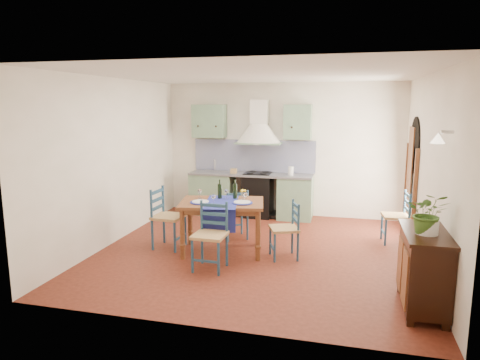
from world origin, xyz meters
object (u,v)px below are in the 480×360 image
chair_near (211,235)px  potted_plant (428,213)px  sideboard (423,267)px  dining_table (222,208)px

chair_near → potted_plant: potted_plant is taller
sideboard → chair_near: bearing=168.0°
dining_table → potted_plant: size_ratio=3.06×
chair_near → potted_plant: size_ratio=2.04×
chair_near → potted_plant: bearing=-13.8°
chair_near → sideboard: bearing=-12.0°
chair_near → sideboard: chair_near is taller
sideboard → potted_plant: bearing=-97.5°
dining_table → potted_plant: bearing=-26.6°
dining_table → sideboard: dining_table is taller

